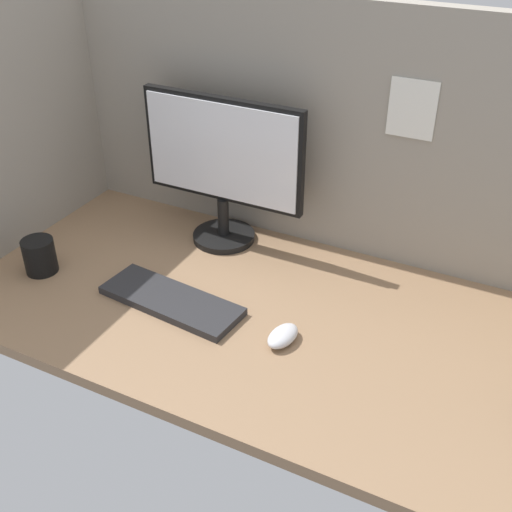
% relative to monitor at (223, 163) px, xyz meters
% --- Properties ---
extents(ground_plane, '(1.80, 0.80, 0.03)m').
position_rel_monitor_xyz_m(ground_plane, '(0.35, -0.25, -0.25)').
color(ground_plane, '#8C6B4C').
extents(cubicle_wall_back, '(1.80, 0.06, 0.67)m').
position_rel_monitor_xyz_m(cubicle_wall_back, '(0.35, 0.12, 0.10)').
color(cubicle_wall_back, gray).
rests_on(cubicle_wall_back, ground_plane).
extents(cubicle_wall_side, '(0.05, 0.80, 0.67)m').
position_rel_monitor_xyz_m(cubicle_wall_side, '(-0.53, -0.25, 0.10)').
color(cubicle_wall_side, gray).
rests_on(cubicle_wall_side, ground_plane).
extents(monitor, '(0.47, 0.18, 0.42)m').
position_rel_monitor_xyz_m(monitor, '(0.00, 0.00, 0.00)').
color(monitor, black).
rests_on(monitor, ground_plane).
extents(keyboard, '(0.38, 0.17, 0.02)m').
position_rel_monitor_xyz_m(keyboard, '(0.04, -0.34, -0.23)').
color(keyboard, '#262628').
rests_on(keyboard, ground_plane).
extents(mouse, '(0.07, 0.10, 0.03)m').
position_rel_monitor_xyz_m(mouse, '(0.35, -0.35, -0.22)').
color(mouse, silver).
rests_on(mouse, ground_plane).
extents(mug_black_travel, '(0.09, 0.09, 0.10)m').
position_rel_monitor_xyz_m(mug_black_travel, '(-0.36, -0.37, -0.19)').
color(mug_black_travel, black).
rests_on(mug_black_travel, ground_plane).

